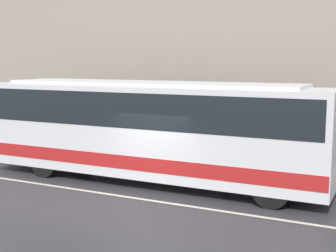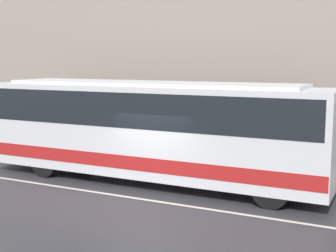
% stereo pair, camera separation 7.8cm
% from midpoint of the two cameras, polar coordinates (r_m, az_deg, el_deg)
% --- Properties ---
extents(ground_plane, '(60.00, 60.00, 0.00)m').
position_cam_midpoint_polar(ground_plane, '(14.32, -3.15, -8.89)').
color(ground_plane, '#333338').
extents(sidewalk, '(60.00, 2.33, 0.13)m').
position_cam_midpoint_polar(sidewalk, '(18.82, 4.69, -4.59)').
color(sidewalk, gray).
rests_on(sidewalk, ground_plane).
extents(building_facade, '(60.00, 0.35, 11.49)m').
position_cam_midpoint_polar(building_facade, '(19.64, 6.33, 11.99)').
color(building_facade, gray).
rests_on(building_facade, ground_plane).
extents(lane_stripe, '(54.00, 0.14, 0.01)m').
position_cam_midpoint_polar(lane_stripe, '(14.32, -3.15, -8.87)').
color(lane_stripe, beige).
rests_on(lane_stripe, ground_plane).
extents(transit_bus, '(12.20, 2.51, 3.45)m').
position_cam_midpoint_polar(transit_bus, '(15.93, -2.15, -0.01)').
color(transit_bus, silver).
rests_on(transit_bus, ground_plane).
extents(pedestrian_waiting, '(0.36, 0.36, 1.61)m').
position_cam_midpoint_polar(pedestrian_waiting, '(18.88, 7.65, -2.09)').
color(pedestrian_waiting, navy).
rests_on(pedestrian_waiting, sidewalk).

